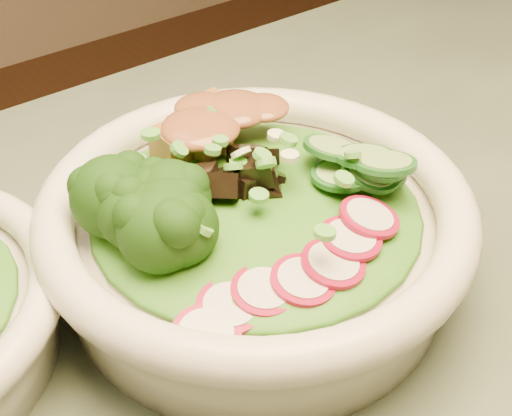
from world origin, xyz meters
TOP-DOWN VIEW (x-y plane):
  - dining_table at (0.00, 0.00)m, footprint 1.20×0.80m
  - salad_bowl at (-0.16, 0.05)m, footprint 0.31×0.31m
  - lettuce_bed at (-0.16, 0.05)m, footprint 0.23×0.23m
  - broccoli_florets at (-0.23, 0.06)m, footprint 0.10×0.09m
  - radish_slices at (-0.17, -0.03)m, footprint 0.13×0.05m
  - cucumber_slices at (-0.09, 0.03)m, footprint 0.08×0.08m
  - mushroom_heap at (-0.16, 0.06)m, footprint 0.08×0.08m
  - tofu_cubes at (-0.14, 0.11)m, footprint 0.11×0.07m
  - peanut_sauce at (-0.14, 0.11)m, footprint 0.08×0.06m
  - scallion_garnish at (-0.16, 0.05)m, footprint 0.22×0.22m

SIDE VIEW (x-z plane):
  - dining_table at x=0.00m, z-range 0.26..1.01m
  - salad_bowl at x=-0.16m, z-range 0.75..0.84m
  - lettuce_bed at x=-0.16m, z-range 0.80..0.83m
  - radish_slices at x=-0.17m, z-range 0.81..0.83m
  - cucumber_slices at x=-0.09m, z-range 0.81..0.85m
  - tofu_cubes at x=-0.14m, z-range 0.81..0.85m
  - mushroom_heap at x=-0.16m, z-range 0.81..0.86m
  - broccoli_florets at x=-0.23m, z-range 0.81..0.86m
  - scallion_garnish at x=-0.16m, z-range 0.83..0.86m
  - peanut_sauce at x=-0.14m, z-range 0.84..0.86m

